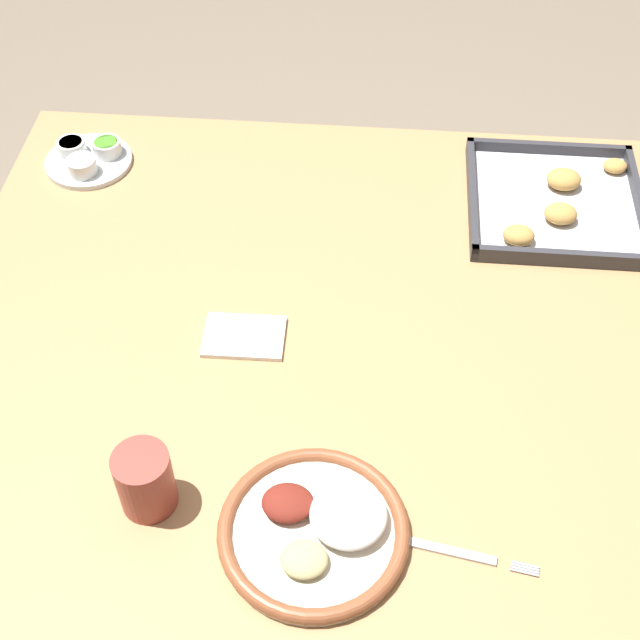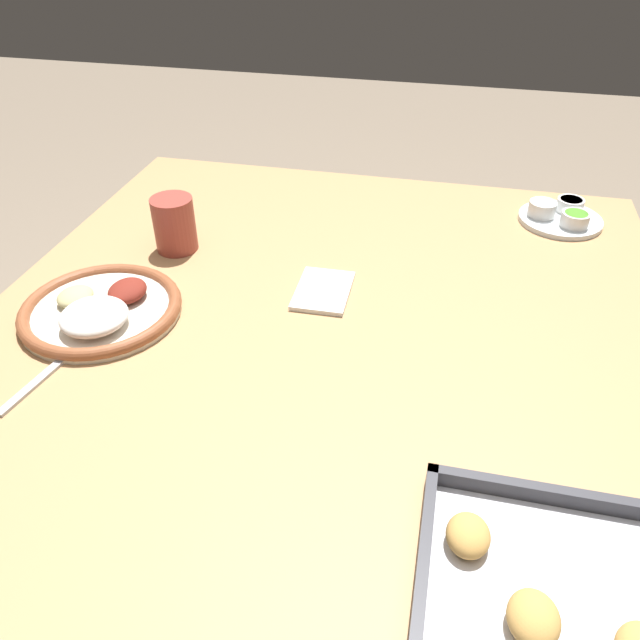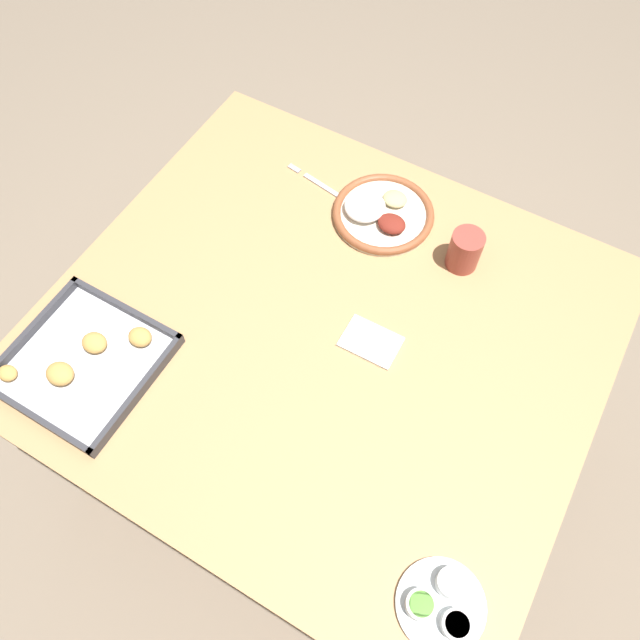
{
  "view_description": "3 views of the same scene",
  "coord_description": "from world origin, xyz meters",
  "px_view_note": "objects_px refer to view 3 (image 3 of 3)",
  "views": [
    {
      "loc": [
        0.08,
        -0.89,
        1.76
      ],
      "look_at": [
        0.01,
        0.0,
        0.76
      ],
      "focal_mm": 50.0,
      "sensor_mm": 36.0,
      "label": 1
    },
    {
      "loc": [
        0.72,
        0.16,
        1.29
      ],
      "look_at": [
        0.01,
        0.0,
        0.76
      ],
      "focal_mm": 35.0,
      "sensor_mm": 36.0,
      "label": 2
    },
    {
      "loc": [
        -0.32,
        0.57,
        1.92
      ],
      "look_at": [
        0.01,
        0.0,
        0.76
      ],
      "focal_mm": 35.0,
      "sensor_mm": 36.0,
      "label": 3
    }
  ],
  "objects_px": {
    "dinner_plate": "(381,213)",
    "napkin": "(371,342)",
    "baking_tray": "(84,361)",
    "saucer_plate": "(441,604)",
    "fork": "(326,188)",
    "drinking_cup": "(465,250)"
  },
  "relations": [
    {
      "from": "fork",
      "to": "saucer_plate",
      "type": "height_order",
      "value": "saucer_plate"
    },
    {
      "from": "fork",
      "to": "baking_tray",
      "type": "height_order",
      "value": "baking_tray"
    },
    {
      "from": "baking_tray",
      "to": "napkin",
      "type": "relative_size",
      "value": 2.42
    },
    {
      "from": "fork",
      "to": "saucer_plate",
      "type": "distance_m",
      "value": 0.97
    },
    {
      "from": "dinner_plate",
      "to": "saucer_plate",
      "type": "height_order",
      "value": "dinner_plate"
    },
    {
      "from": "baking_tray",
      "to": "drinking_cup",
      "type": "height_order",
      "value": "drinking_cup"
    },
    {
      "from": "fork",
      "to": "drinking_cup",
      "type": "bearing_deg",
      "value": -176.26
    },
    {
      "from": "fork",
      "to": "napkin",
      "type": "distance_m",
      "value": 0.44
    },
    {
      "from": "dinner_plate",
      "to": "baking_tray",
      "type": "relative_size",
      "value": 0.82
    },
    {
      "from": "saucer_plate",
      "to": "drinking_cup",
      "type": "bearing_deg",
      "value": -69.23
    },
    {
      "from": "baking_tray",
      "to": "napkin",
      "type": "xyz_separation_m",
      "value": [
        -0.5,
        -0.34,
        -0.01
      ]
    },
    {
      "from": "saucer_plate",
      "to": "fork",
      "type": "bearing_deg",
      "value": -48.47
    },
    {
      "from": "drinking_cup",
      "to": "napkin",
      "type": "bearing_deg",
      "value": 73.83
    },
    {
      "from": "dinner_plate",
      "to": "baking_tray",
      "type": "xyz_separation_m",
      "value": [
        0.36,
        0.66,
        -0.0
      ]
    },
    {
      "from": "saucer_plate",
      "to": "baking_tray",
      "type": "xyz_separation_m",
      "value": [
        0.84,
        -0.05,
        -0.0
      ]
    },
    {
      "from": "fork",
      "to": "napkin",
      "type": "height_order",
      "value": "napkin"
    },
    {
      "from": "fork",
      "to": "baking_tray",
      "type": "bearing_deg",
      "value": 83.13
    },
    {
      "from": "saucer_plate",
      "to": "baking_tray",
      "type": "height_order",
      "value": "baking_tray"
    },
    {
      "from": "dinner_plate",
      "to": "napkin",
      "type": "distance_m",
      "value": 0.35
    },
    {
      "from": "fork",
      "to": "saucer_plate",
      "type": "bearing_deg",
      "value": 141.22
    },
    {
      "from": "baking_tray",
      "to": "saucer_plate",
      "type": "bearing_deg",
      "value": 176.46
    },
    {
      "from": "dinner_plate",
      "to": "fork",
      "type": "height_order",
      "value": "dinner_plate"
    }
  ]
}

